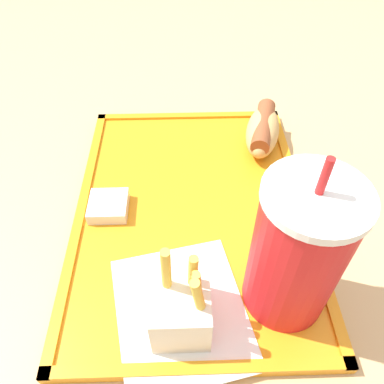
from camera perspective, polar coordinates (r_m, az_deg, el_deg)
The scene contains 8 objects.
ground_plane at distance 1.16m, azimuth -0.96°, elevation -24.37°, with size 8.00×8.00×0.00m, color #383333.
dining_table at distance 0.83m, azimuth -1.27°, elevation -16.46°, with size 1.42×1.18×0.71m.
food_tray at distance 0.49m, azimuth 0.00°, elevation -2.73°, with size 0.41×0.30×0.01m.
paper_napkin at distance 0.41m, azimuth -1.98°, elevation -17.71°, with size 0.18×0.16×0.00m.
soda_cup at distance 0.36m, azimuth 15.74°, elevation -8.76°, with size 0.09×0.09×0.20m.
hot_dog_far at distance 0.58m, azimuth 10.73°, elevation 9.28°, with size 0.12×0.08×0.05m.
fries_carton at distance 0.38m, azimuth -1.39°, elevation -16.71°, with size 0.07×0.06×0.12m.
sauce_cup_mayo at distance 0.49m, azimuth -12.62°, elevation -2.02°, with size 0.05×0.05×0.02m.
Camera 1 is at (0.37, 0.01, 1.10)m, focal length 35.00 mm.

